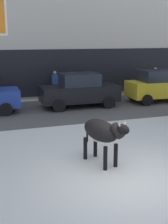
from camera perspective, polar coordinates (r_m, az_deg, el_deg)
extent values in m
plane|color=silver|center=(8.39, 8.28, -12.30)|extent=(120.00, 120.00, 0.00)
cube|color=#514F4C|center=(15.76, -5.23, 0.30)|extent=(60.00, 5.60, 0.01)
cube|color=black|center=(18.56, -7.64, 7.28)|extent=(43.12, 0.10, 2.80)
ellipsoid|color=black|center=(8.93, 3.10, -3.48)|extent=(0.97, 1.51, 0.64)
cylinder|color=black|center=(8.92, 6.00, -8.14)|extent=(0.12, 0.12, 0.70)
cylinder|color=black|center=(8.69, 4.04, -8.71)|extent=(0.12, 0.12, 0.70)
cylinder|color=black|center=(9.63, 2.16, -6.39)|extent=(0.12, 0.12, 0.70)
cylinder|color=black|center=(9.41, 0.25, -6.86)|extent=(0.12, 0.12, 0.70)
cylinder|color=black|center=(8.33, 6.31, -3.54)|extent=(0.39, 0.53, 0.44)
ellipsoid|color=black|center=(8.15, 7.35, -3.24)|extent=(0.36, 0.49, 0.28)
cone|color=beige|center=(8.20, 7.76, -1.97)|extent=(0.13, 0.09, 0.15)
cone|color=beige|center=(8.06, 6.61, -2.22)|extent=(0.13, 0.09, 0.15)
cylinder|color=black|center=(9.52, 0.60, -3.96)|extent=(0.06, 0.06, 0.60)
ellipsoid|color=beige|center=(9.16, 2.40, -5.01)|extent=(0.31, 0.34, 0.20)
cylinder|color=black|center=(16.75, -14.92, 1.80)|extent=(0.64, 0.23, 0.64)
cylinder|color=black|center=(15.03, -14.52, 0.48)|extent=(0.64, 0.23, 0.64)
cube|color=black|center=(16.45, -0.86, 3.54)|extent=(4.22, 1.80, 0.84)
cube|color=#1E232D|center=(16.33, -0.87, 6.17)|extent=(2.02, 1.57, 0.68)
cylinder|color=black|center=(17.78, 2.52, 2.93)|extent=(0.64, 0.23, 0.64)
cylinder|color=black|center=(16.17, 4.70, 1.81)|extent=(0.64, 0.23, 0.64)
cylinder|color=black|center=(17.03, -6.12, 2.38)|extent=(0.64, 0.23, 0.64)
cylinder|color=black|center=(15.35, -4.75, 1.15)|extent=(0.64, 0.23, 0.64)
cube|color=gold|center=(18.31, 13.64, 4.30)|extent=(3.52, 1.73, 0.90)
cube|color=#1E232D|center=(18.12, 13.37, 6.69)|extent=(1.81, 1.51, 0.64)
cylinder|color=black|center=(19.69, 15.11, 3.53)|extent=(0.64, 0.23, 0.64)
cylinder|color=black|center=(18.56, 9.19, 3.23)|extent=(0.64, 0.23, 0.64)
cylinder|color=black|center=(17.10, 11.77, 2.21)|extent=(0.64, 0.23, 0.64)
cylinder|color=#282833|center=(18.57, -5.44, 3.73)|extent=(0.24, 0.24, 0.88)
cube|color=#2D4C93|center=(18.45, -5.49, 6.05)|extent=(0.36, 0.22, 0.64)
sphere|color=tan|center=(18.40, -5.52, 7.38)|extent=(0.20, 0.20, 0.20)
cylinder|color=#282833|center=(21.21, 13.15, 4.69)|extent=(0.24, 0.24, 0.88)
cube|color=maroon|center=(21.11, 13.26, 6.72)|extent=(0.36, 0.22, 0.64)
sphere|color=beige|center=(21.06, 13.32, 7.88)|extent=(0.20, 0.20, 0.20)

